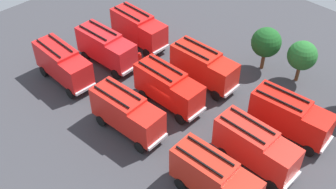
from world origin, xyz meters
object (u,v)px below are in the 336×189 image
at_px(fire_truck_0, 63,64).
at_px(fire_truck_6, 139,28).
at_px(firefighter_0, 204,96).
at_px(firefighter_2, 140,59).
at_px(fire_truck_1, 127,112).
at_px(fire_truck_8, 290,116).
at_px(fire_truck_2, 215,178).
at_px(tree_0, 266,42).
at_px(fire_truck_4, 168,87).
at_px(tree_1, 302,56).
at_px(fire_truck_3, 106,47).
at_px(traffic_cone_1, 314,129).
at_px(firefighter_1, 162,118).
at_px(fire_truck_5, 255,146).
at_px(fire_truck_7, 204,66).

distance_m(fire_truck_0, fire_truck_6, 9.94).
height_order(firefighter_0, firefighter_2, same).
bearing_deg(fire_truck_1, fire_truck_8, 39.30).
xyz_separation_m(fire_truck_2, tree_0, (-6.97, 16.31, 1.10)).
bearing_deg(fire_truck_2, fire_truck_8, 84.72).
distance_m(fire_truck_4, firefighter_0, 3.61).
bearing_deg(fire_truck_6, fire_truck_4, -27.18).
distance_m(fire_truck_8, tree_0, 9.82).
distance_m(fire_truck_6, tree_1, 18.05).
bearing_deg(tree_0, firefighter_2, -135.55).
bearing_deg(fire_truck_3, traffic_cone_1, 14.06).
bearing_deg(firefighter_1, fire_truck_4, 55.54).
bearing_deg(fire_truck_1, tree_0, 75.15).
distance_m(fire_truck_1, firefighter_0, 7.98).
height_order(fire_truck_8, tree_0, tree_0).
relative_size(firefighter_1, traffic_cone_1, 2.54).
bearing_deg(firefighter_2, traffic_cone_1, -157.25).
bearing_deg(fire_truck_2, traffic_cone_1, 76.92).
relative_size(fire_truck_2, fire_truck_3, 1.00).
height_order(fire_truck_5, fire_truck_8, same).
xyz_separation_m(fire_truck_2, firefighter_0, (-7.56, 7.49, -1.13)).
bearing_deg(fire_truck_0, fire_truck_8, 26.08).
relative_size(fire_truck_0, firefighter_1, 4.52).
xyz_separation_m(fire_truck_1, firefighter_1, (1.79, 2.55, -1.27)).
distance_m(fire_truck_8, firefighter_1, 11.29).
xyz_separation_m(fire_truck_4, tree_0, (3.00, 11.26, 1.10)).
xyz_separation_m(fire_truck_4, fire_truck_6, (-9.79, 4.97, 0.00)).
bearing_deg(fire_truck_4, traffic_cone_1, 27.51).
distance_m(fire_truck_6, firefighter_2, 4.62).
bearing_deg(fire_truck_4, fire_truck_0, -155.39).
relative_size(fire_truck_0, tree_0, 1.49).
bearing_deg(firefighter_0, fire_truck_3, 136.92).
xyz_separation_m(fire_truck_2, fire_truck_3, (-19.33, 5.00, 0.00)).
bearing_deg(fire_truck_2, firefighter_0, 131.78).
height_order(fire_truck_0, tree_1, tree_1).
height_order(fire_truck_6, firefighter_2, fire_truck_6).
bearing_deg(fire_truck_3, fire_truck_4, -3.09).
distance_m(tree_0, traffic_cone_1, 10.48).
relative_size(fire_truck_6, firefighter_2, 3.99).
relative_size(fire_truck_3, fire_truck_6, 1.02).
height_order(fire_truck_2, fire_truck_8, same).
relative_size(firefighter_2, traffic_cone_1, 2.87).
relative_size(fire_truck_5, firefighter_0, 4.00).
relative_size(firefighter_1, firefighter_2, 0.88).
xyz_separation_m(fire_truck_8, tree_0, (-7.27, 6.51, 1.10)).
bearing_deg(fire_truck_1, traffic_cone_1, 40.07).
bearing_deg(fire_truck_2, fire_truck_6, 149.61).
bearing_deg(firefighter_2, fire_truck_6, -32.34).
xyz_separation_m(fire_truck_0, fire_truck_7, (10.27, 9.77, 0.00)).
height_order(tree_1, traffic_cone_1, tree_1).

